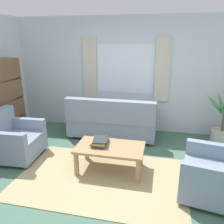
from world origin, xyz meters
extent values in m
plane|color=#476B56|center=(0.00, 0.00, 0.00)|extent=(6.24, 6.24, 0.00)
cube|color=silver|center=(0.00, 2.26, 1.30)|extent=(5.32, 0.12, 2.60)
cube|color=white|center=(0.00, 2.20, 1.45)|extent=(1.30, 0.01, 1.10)
cube|color=beige|center=(-0.83, 2.17, 1.45)|extent=(0.32, 0.06, 1.40)
cube|color=beige|center=(0.83, 2.17, 1.45)|extent=(0.32, 0.06, 1.40)
cube|color=tan|center=(0.00, 0.00, 0.01)|extent=(2.60, 1.70, 0.01)
cube|color=gray|center=(-0.18, 1.67, 0.25)|extent=(1.90, 0.80, 0.38)
cube|color=gray|center=(-0.18, 1.35, 0.68)|extent=(1.90, 0.20, 0.48)
cube|color=gray|center=(0.69, 1.67, 0.56)|extent=(0.16, 0.80, 0.24)
cube|color=gray|center=(-1.05, 1.67, 0.56)|extent=(0.16, 0.80, 0.24)
cylinder|color=#A87F56|center=(0.67, 1.97, 0.03)|extent=(0.06, 0.06, 0.06)
cylinder|color=#A87F56|center=(-1.03, 1.97, 0.03)|extent=(0.06, 0.06, 0.06)
cylinder|color=#A87F56|center=(0.67, 1.37, 0.03)|extent=(0.06, 0.06, 0.06)
cylinder|color=#A87F56|center=(-1.03, 1.37, 0.03)|extent=(0.06, 0.06, 0.06)
cube|color=gray|center=(-1.68, 0.32, 0.24)|extent=(0.85, 0.89, 0.36)
cube|color=gray|center=(-1.66, -0.04, 0.53)|extent=(0.81, 0.17, 0.22)
cube|color=gray|center=(-1.70, 0.68, 0.53)|extent=(0.81, 0.17, 0.22)
cylinder|color=#A87F56|center=(-1.34, 0.00, 0.03)|extent=(0.05, 0.05, 0.06)
cylinder|color=#A87F56|center=(-1.38, 0.68, 0.03)|extent=(0.05, 0.05, 0.06)
cylinder|color=#A87F56|center=(-2.02, 0.64, 0.03)|extent=(0.05, 0.05, 0.06)
cube|color=gray|center=(1.60, -0.07, 0.24)|extent=(0.94, 0.97, 0.36)
cube|color=gray|center=(1.67, 0.29, 0.53)|extent=(0.81, 0.26, 0.22)
cube|color=gray|center=(1.54, -0.42, 0.53)|extent=(0.81, 0.26, 0.22)
cylinder|color=#A87F56|center=(1.35, 0.32, 0.03)|extent=(0.05, 0.05, 0.06)
cylinder|color=#A87F56|center=(1.23, -0.34, 0.03)|extent=(0.05, 0.05, 0.06)
cube|color=#A87F56|center=(0.09, 0.26, 0.42)|extent=(1.10, 0.64, 0.04)
cube|color=#A87F56|center=(-0.40, 0.00, 0.20)|extent=(0.06, 0.06, 0.40)
cube|color=#A87F56|center=(0.58, 0.00, 0.20)|extent=(0.06, 0.06, 0.40)
cube|color=#A87F56|center=(-0.40, 0.52, 0.20)|extent=(0.06, 0.06, 0.40)
cube|color=#A87F56|center=(0.58, 0.52, 0.20)|extent=(0.06, 0.06, 0.40)
cube|color=#B23833|center=(-0.09, 0.29, 0.45)|extent=(0.22, 0.28, 0.03)
cube|color=#335199|center=(-0.09, 0.29, 0.48)|extent=(0.26, 0.34, 0.02)
cube|color=gold|center=(-0.09, 0.28, 0.51)|extent=(0.24, 0.31, 0.03)
cube|color=#2D2D33|center=(-0.08, 0.29, 0.53)|extent=(0.27, 0.36, 0.03)
cylinder|color=#B7B2A8|center=(2.11, 1.71, 0.16)|extent=(0.43, 0.43, 0.32)
cylinder|color=brown|center=(2.11, 1.71, 0.50)|extent=(0.07, 0.07, 0.36)
cone|color=#47894C|center=(2.06, 1.98, 0.88)|extent=(0.17, 0.53, 0.39)
cone|color=#47894C|center=(1.92, 1.85, 0.85)|extent=(0.39, 0.35, 0.40)
cone|color=#47894C|center=(1.91, 1.57, 0.85)|extent=(0.42, 0.38, 0.33)
cone|color=#47894C|center=(2.01, 1.46, 0.87)|extent=(0.24, 0.49, 0.40)
cube|color=brown|center=(-2.38, 1.49, 0.85)|extent=(0.30, 0.04, 1.70)
cube|color=brown|center=(-2.24, 1.04, 0.85)|extent=(0.02, 0.90, 1.70)
cube|color=brown|center=(-2.38, 1.04, 0.01)|extent=(0.30, 0.86, 0.02)
cube|color=brown|center=(-2.38, 1.04, 0.43)|extent=(0.30, 0.86, 0.02)
cube|color=brown|center=(-2.38, 1.04, 0.86)|extent=(0.30, 0.86, 0.02)
cube|color=brown|center=(-2.38, 1.04, 1.28)|extent=(0.30, 0.86, 0.02)
cube|color=#387F4C|center=(-2.38, 1.38, 0.98)|extent=(0.23, 0.09, 0.22)
cube|color=gold|center=(-2.38, 1.29, 1.01)|extent=(0.27, 0.09, 0.29)
cube|color=#2D2D33|center=(-2.38, 1.19, 0.99)|extent=(0.23, 0.08, 0.24)
cube|color=#335199|center=(-2.38, 1.11, 1.00)|extent=(0.27, 0.05, 0.25)
cube|color=orange|center=(-2.38, 1.03, 0.98)|extent=(0.26, 0.10, 0.23)
cube|color=#335199|center=(-2.38, 0.94, 0.99)|extent=(0.27, 0.05, 0.25)
camera|label=1|loc=(0.85, -3.02, 2.11)|focal=36.72mm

